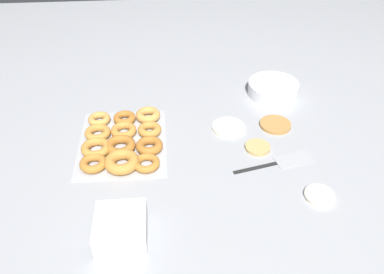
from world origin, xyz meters
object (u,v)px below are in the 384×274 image
pancake_1 (319,195)px  pancake_3 (275,125)px  pancake_2 (258,147)px  spatula (286,161)px  pancake_0 (228,127)px  donut_tray (122,141)px  container_stack (121,227)px  batter_bowl (273,88)px

pancake_1 → pancake_3: 0.36m
pancake_2 → spatula: (0.07, 0.08, -0.00)m
pancake_0 → pancake_3: 0.17m
pancake_0 → donut_tray: donut_tray is taller
pancake_0 → spatula: size_ratio=0.43×
pancake_0 → pancake_2: bearing=34.0°
pancake_2 → pancake_3: (-0.12, 0.09, -0.00)m
container_stack → pancake_0: bearing=141.8°
pancake_1 → donut_tray: donut_tray is taller
donut_tray → container_stack: 0.39m
spatula → container_stack: bearing=-166.5°
pancake_1 → batter_bowl: (-0.58, -0.00, 0.02)m
batter_bowl → spatula: (0.42, -0.05, -0.02)m
pancake_2 → pancake_3: size_ratio=0.75×
pancake_2 → pancake_3: 0.15m
pancake_2 → container_stack: (0.33, -0.44, 0.03)m
donut_tray → spatula: 0.55m
spatula → pancake_3: bearing=72.9°
container_stack → batter_bowl: bearing=139.7°
pancake_2 → pancake_1: bearing=30.2°
donut_tray → pancake_0: bearing=100.0°
donut_tray → pancake_1: bearing=64.0°
pancake_0 → spatula: 0.25m
pancake_3 → batter_bowl: 0.22m
pancake_0 → pancake_1: same height
pancake_0 → donut_tray: (0.07, -0.38, 0.01)m
pancake_0 → pancake_3: pancake_3 is taller
pancake_1 → batter_bowl: size_ratio=0.44×
pancake_0 → container_stack: container_stack is taller
container_stack → spatula: size_ratio=0.50×
container_stack → pancake_3: bearing=130.7°
spatula → donut_tray: bearing=153.4°
pancake_2 → donut_tray: donut_tray is taller
pancake_3 → spatula: size_ratio=0.41×
pancake_2 → batter_bowl: (-0.34, 0.13, 0.02)m
pancake_2 → spatula: 0.11m
pancake_1 → donut_tray: 0.67m
batter_bowl → donut_tray: bearing=-64.2°
pancake_2 → pancake_3: same height
spatula → pancake_1: bearing=-83.3°
container_stack → spatula: bearing=116.7°
pancake_0 → pancake_3: size_ratio=1.05×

